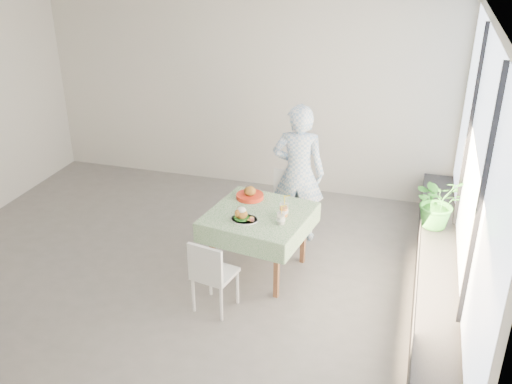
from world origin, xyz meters
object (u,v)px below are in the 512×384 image
(main_dish, at_px, (243,216))
(potted_plant, at_px, (438,201))
(chair_near, at_px, (215,287))
(juice_cup_orange, at_px, (284,210))
(chair_far, at_px, (285,221))
(diner, at_px, (298,173))
(cafe_table, at_px, (259,235))

(main_dish, relative_size, potted_plant, 0.48)
(chair_near, height_order, juice_cup_orange, juice_cup_orange)
(chair_far, relative_size, main_dish, 2.96)
(chair_near, height_order, potted_plant, potted_plant)
(diner, bearing_deg, chair_far, 41.17)
(cafe_table, relative_size, potted_plant, 1.95)
(juice_cup_orange, bearing_deg, cafe_table, 179.00)
(potted_plant, bearing_deg, chair_far, 178.10)
(diner, height_order, potted_plant, diner)
(chair_far, distance_m, chair_near, 1.59)
(potted_plant, bearing_deg, cafe_table, -159.43)
(cafe_table, height_order, chair_near, chair_near)
(chair_far, bearing_deg, juice_cup_orange, -77.82)
(chair_near, xyz_separation_m, main_dish, (0.12, 0.58, 0.54))
(cafe_table, distance_m, diner, 1.00)
(chair_far, xyz_separation_m, main_dish, (-0.23, -0.97, 0.52))
(chair_near, distance_m, diner, 1.86)
(chair_near, distance_m, potted_plant, 2.63)
(cafe_table, xyz_separation_m, potted_plant, (1.86, 0.70, 0.34))
(cafe_table, distance_m, main_dish, 0.41)
(cafe_table, relative_size, diner, 0.69)
(diner, distance_m, juice_cup_orange, 0.89)
(juice_cup_orange, relative_size, potted_plant, 0.48)
(diner, height_order, main_dish, diner)
(chair_near, height_order, main_dish, main_dish)
(chair_far, distance_m, juice_cup_orange, 0.95)
(juice_cup_orange, bearing_deg, chair_far, 102.18)
(cafe_table, relative_size, chair_far, 1.37)
(chair_far, bearing_deg, potted_plant, -1.90)
(chair_near, height_order, diner, diner)
(cafe_table, height_order, chair_far, chair_far)
(diner, relative_size, main_dish, 5.91)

